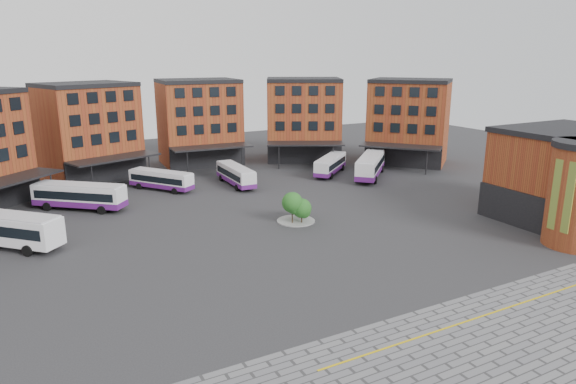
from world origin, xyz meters
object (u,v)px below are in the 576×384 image
tree_island (298,207)px  bus_f (370,165)px  bus_a (4,227)px  bus_d (236,175)px  bus_c (161,180)px  bus_e (330,164)px  bus_b (79,196)px

tree_island → bus_f: bearing=34.0°
bus_a → bus_d: bearing=-22.2°
bus_c → bus_f: bus_f is taller
tree_island → bus_d: bearing=88.4°
bus_a → bus_e: 47.78m
bus_a → bus_b: 13.07m
bus_a → bus_f: bus_f is taller
tree_island → bus_e: (16.75, 19.01, -0.27)m
bus_d → bus_f: size_ratio=0.94×
bus_b → bus_e: (38.05, 1.72, -0.20)m
bus_e → bus_f: size_ratio=0.86×
bus_f → tree_island: bearing=-100.5°
tree_island → bus_f: 25.38m
bus_b → bus_f: bus_f is taller
bus_c → bus_e: bearing=-41.9°
tree_island → bus_e: tree_island is taller
tree_island → bus_f: (21.05, 14.18, 0.06)m
bus_b → bus_e: size_ratio=1.13×
bus_a → bus_f: bearing=-36.8°
bus_a → bus_d: 32.55m
bus_a → bus_c: 24.59m
bus_b → bus_e: bus_b is taller
tree_island → bus_a: 30.38m
tree_island → bus_a: bearing=166.4°
bus_b → bus_c: size_ratio=1.14×
bus_d → bus_c: bearing=168.4°
tree_island → bus_b: size_ratio=0.41×
tree_island → bus_e: size_ratio=0.47×
bus_b → bus_f: (42.35, -3.11, 0.13)m
bus_a → bus_f: 51.06m
bus_b → bus_c: 12.32m
tree_island → bus_c: (-9.89, 21.92, -0.34)m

